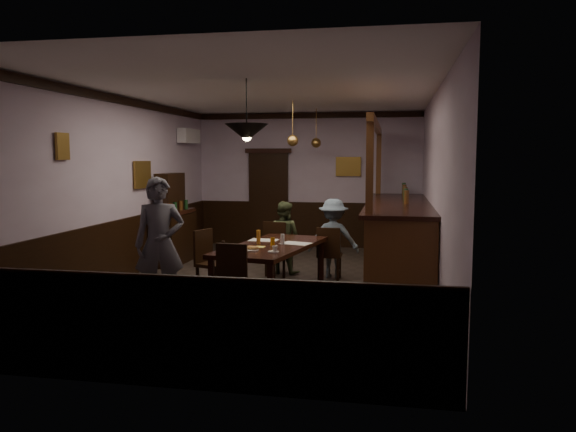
% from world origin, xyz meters
% --- Properties ---
extents(room, '(5.01, 8.01, 3.01)m').
position_xyz_m(room, '(0.00, 0.00, 1.50)').
color(room, '#2D2621').
rests_on(room, ground).
extents(dining_table, '(1.40, 2.35, 0.75)m').
position_xyz_m(dining_table, '(0.18, -0.63, 0.69)').
color(dining_table, black).
rests_on(dining_table, ground).
extents(chair_far_left, '(0.48, 0.48, 0.94)m').
position_xyz_m(chair_far_left, '(-0.02, 0.71, 0.51)').
color(chair_far_left, black).
rests_on(chair_far_left, ground).
extents(chair_far_right, '(0.39, 0.39, 0.88)m').
position_xyz_m(chair_far_right, '(0.88, 0.54, 0.48)').
color(chair_far_right, black).
rests_on(chair_far_right, ground).
extents(chair_near, '(0.44, 0.44, 0.94)m').
position_xyz_m(chair_near, '(-0.08, -1.93, 0.51)').
color(chair_near, black).
rests_on(chair_near, ground).
extents(chair_side, '(0.52, 0.52, 0.94)m').
position_xyz_m(chair_side, '(-0.76, -0.64, 0.52)').
color(chair_side, black).
rests_on(chair_side, ground).
extents(person_standing, '(0.75, 0.62, 1.75)m').
position_xyz_m(person_standing, '(-1.09, -1.66, 0.88)').
color(person_standing, slate).
rests_on(person_standing, ground).
extents(person_seated_left, '(0.71, 0.62, 1.25)m').
position_xyz_m(person_seated_left, '(0.03, 0.98, 0.63)').
color(person_seated_left, '#465231').
rests_on(person_seated_left, ground).
extents(person_seated_right, '(0.85, 0.49, 1.32)m').
position_xyz_m(person_seated_right, '(0.92, 0.81, 0.66)').
color(person_seated_right, slate).
rests_on(person_seated_right, ground).
extents(newspaper_left, '(0.43, 0.32, 0.01)m').
position_xyz_m(newspaper_left, '(-0.03, -0.24, 0.75)').
color(newspaper_left, silver).
rests_on(newspaper_left, dining_table).
extents(newspaper_right, '(0.49, 0.41, 0.01)m').
position_xyz_m(newspaper_right, '(0.51, -0.47, 0.75)').
color(newspaper_right, silver).
rests_on(newspaper_right, dining_table).
extents(napkin, '(0.18, 0.18, 0.00)m').
position_xyz_m(napkin, '(0.05, -0.86, 0.75)').
color(napkin, '#E7D655').
rests_on(napkin, dining_table).
extents(saucer, '(0.15, 0.15, 0.01)m').
position_xyz_m(saucer, '(0.34, -1.24, 0.76)').
color(saucer, white).
rests_on(saucer, dining_table).
extents(coffee_cup, '(0.09, 0.09, 0.07)m').
position_xyz_m(coffee_cup, '(0.36, -1.25, 0.80)').
color(coffee_cup, white).
rests_on(coffee_cup, saucer).
extents(pastry_plate, '(0.22, 0.22, 0.01)m').
position_xyz_m(pastry_plate, '(0.00, -1.17, 0.76)').
color(pastry_plate, white).
rests_on(pastry_plate, dining_table).
extents(pastry_ring_a, '(0.13, 0.13, 0.04)m').
position_xyz_m(pastry_ring_a, '(-0.01, -1.14, 0.79)').
color(pastry_ring_a, '#C68C47').
rests_on(pastry_ring_a, pastry_plate).
extents(pastry_ring_b, '(0.13, 0.13, 0.04)m').
position_xyz_m(pastry_ring_b, '(0.05, -1.15, 0.79)').
color(pastry_ring_b, '#C68C47').
rests_on(pastry_ring_b, pastry_plate).
extents(soda_can, '(0.07, 0.07, 0.12)m').
position_xyz_m(soda_can, '(0.22, -0.74, 0.81)').
color(soda_can, orange).
rests_on(soda_can, dining_table).
extents(beer_glass, '(0.06, 0.06, 0.20)m').
position_xyz_m(beer_glass, '(-0.03, -0.57, 0.85)').
color(beer_glass, '#BF721E').
rests_on(beer_glass, dining_table).
extents(water_glass, '(0.06, 0.06, 0.15)m').
position_xyz_m(water_glass, '(0.32, -0.56, 0.82)').
color(water_glass, silver).
rests_on(water_glass, dining_table).
extents(pepper_mill, '(0.04, 0.04, 0.14)m').
position_xyz_m(pepper_mill, '(-0.34, -1.29, 0.82)').
color(pepper_mill, black).
rests_on(pepper_mill, dining_table).
extents(sideboard, '(0.46, 1.29, 1.70)m').
position_xyz_m(sideboard, '(-2.21, 1.52, 0.68)').
color(sideboard, black).
rests_on(sideboard, ground).
extents(bar_counter, '(1.08, 4.63, 2.59)m').
position_xyz_m(bar_counter, '(1.99, 1.29, 0.65)').
color(bar_counter, '#512F15').
rests_on(bar_counter, ground).
extents(door_back, '(0.90, 0.06, 2.10)m').
position_xyz_m(door_back, '(-0.90, 3.95, 1.05)').
color(door_back, black).
rests_on(door_back, ground).
extents(ac_unit, '(0.20, 0.85, 0.30)m').
position_xyz_m(ac_unit, '(-2.38, 2.90, 2.45)').
color(ac_unit, white).
rests_on(ac_unit, ground).
extents(picture_left_small, '(0.04, 0.28, 0.36)m').
position_xyz_m(picture_left_small, '(-2.46, -1.60, 2.15)').
color(picture_left_small, olive).
rests_on(picture_left_small, ground).
extents(picture_left_large, '(0.04, 0.62, 0.48)m').
position_xyz_m(picture_left_large, '(-2.46, 0.80, 1.70)').
color(picture_left_large, olive).
rests_on(picture_left_large, ground).
extents(picture_back, '(0.55, 0.04, 0.42)m').
position_xyz_m(picture_back, '(0.90, 3.96, 1.80)').
color(picture_back, olive).
rests_on(picture_back, ground).
extents(pendant_iron, '(0.56, 0.56, 0.79)m').
position_xyz_m(pendant_iron, '(0.03, -1.41, 2.32)').
color(pendant_iron, black).
rests_on(pendant_iron, ground).
extents(pendant_brass_mid, '(0.20, 0.20, 0.81)m').
position_xyz_m(pendant_brass_mid, '(0.10, 1.50, 2.30)').
color(pendant_brass_mid, '#BF8C3F').
rests_on(pendant_brass_mid, ground).
extents(pendant_brass_far, '(0.20, 0.20, 0.81)m').
position_xyz_m(pendant_brass_far, '(0.30, 3.11, 2.30)').
color(pendant_brass_far, '#BF8C3F').
rests_on(pendant_brass_far, ground).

